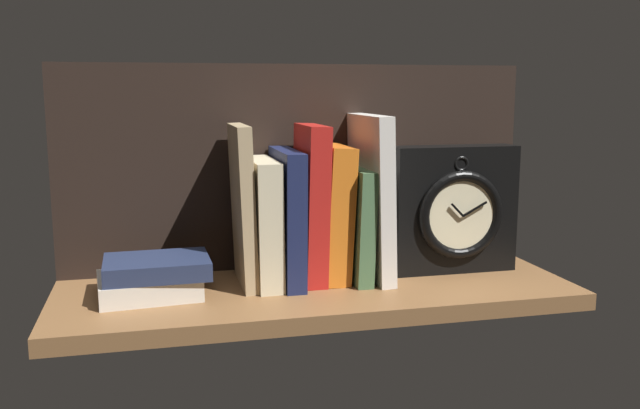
% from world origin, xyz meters
% --- Properties ---
extents(ground_plane, '(0.78, 0.27, 0.03)m').
position_xyz_m(ground_plane, '(0.00, 0.00, -0.01)').
color(ground_plane, brown).
extents(back_panel, '(0.78, 0.01, 0.34)m').
position_xyz_m(back_panel, '(0.00, 0.13, 0.17)').
color(back_panel, black).
rests_on(back_panel, ground_plane).
extents(book_tan_shortstories, '(0.03, 0.14, 0.24)m').
position_xyz_m(book_tan_shortstories, '(-0.11, 0.04, 0.12)').
color(book_tan_shortstories, tan).
rests_on(book_tan_shortstories, ground_plane).
extents(book_cream_twain, '(0.04, 0.15, 0.19)m').
position_xyz_m(book_cream_twain, '(-0.07, 0.04, 0.10)').
color(book_cream_twain, beige).
rests_on(book_cream_twain, ground_plane).
extents(book_navy_bierce, '(0.03, 0.16, 0.21)m').
position_xyz_m(book_navy_bierce, '(-0.04, 0.04, 0.10)').
color(book_navy_bierce, '#192147').
rests_on(book_navy_bierce, ground_plane).
extents(book_red_requiem, '(0.04, 0.12, 0.24)m').
position_xyz_m(book_red_requiem, '(-0.00, 0.04, 0.12)').
color(book_red_requiem, red).
rests_on(book_red_requiem, ground_plane).
extents(book_orange_pandolfini, '(0.05, 0.12, 0.21)m').
position_xyz_m(book_orange_pandolfini, '(0.04, 0.04, 0.11)').
color(book_orange_pandolfini, orange).
rests_on(book_orange_pandolfini, ground_plane).
extents(book_green_romantic, '(0.03, 0.15, 0.18)m').
position_xyz_m(book_green_romantic, '(0.07, 0.04, 0.09)').
color(book_green_romantic, '#476B44').
rests_on(book_green_romantic, ground_plane).
extents(book_white_catcher, '(0.03, 0.17, 0.26)m').
position_xyz_m(book_white_catcher, '(0.10, 0.04, 0.13)').
color(book_white_catcher, silver).
rests_on(book_white_catcher, ground_plane).
extents(framed_clock, '(0.21, 0.07, 0.21)m').
position_xyz_m(framed_clock, '(0.24, 0.03, 0.10)').
color(framed_clock, black).
rests_on(framed_clock, ground_plane).
extents(book_stack_side, '(0.16, 0.13, 0.06)m').
position_xyz_m(book_stack_side, '(-0.24, 0.01, 0.03)').
color(book_stack_side, beige).
rests_on(book_stack_side, ground_plane).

